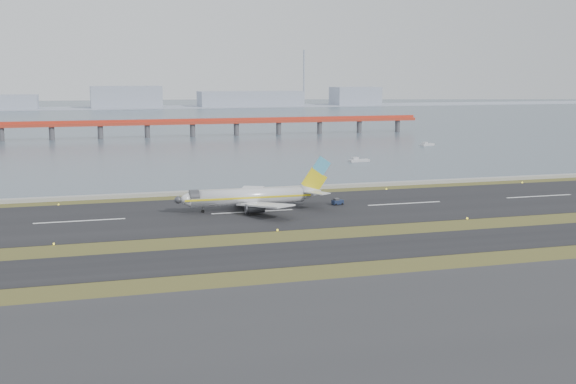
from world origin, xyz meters
name	(u,v)px	position (x,y,z in m)	size (l,w,h in m)	color
ground	(287,239)	(0.00, 0.00, 0.00)	(1000.00, 1000.00, 0.00)	#404D1B
apron_strip	(407,330)	(0.00, -55.00, 0.05)	(1000.00, 50.00, 0.10)	#2E2E30
taxiway_strip	(306,252)	(0.00, -12.00, 0.05)	(1000.00, 18.00, 0.10)	black
runway_strip	(253,212)	(0.00, 30.00, 0.05)	(1000.00, 45.00, 0.10)	black
seawall	(227,191)	(0.00, 60.00, 0.50)	(1000.00, 2.50, 1.00)	#989792
bay_water	(127,116)	(0.00, 460.00, 0.00)	(1400.00, 800.00, 1.30)	#475966
red_pier	(192,123)	(20.00, 250.00, 7.28)	(260.00, 5.00, 10.20)	#B9331F
far_shoreline	(130,102)	(13.62, 620.00, 6.07)	(1400.00, 80.00, 60.50)	#97A0B3
airliner	(254,196)	(0.79, 32.05, 3.46)	(38.52, 32.89, 12.80)	silver
pushback_tug	(337,202)	(22.90, 33.19, 0.86)	(3.02, 2.12, 1.77)	#16213D
workboat_near	(359,160)	(62.85, 118.30, 0.60)	(7.94, 3.07, 1.89)	#BCBCC0
workboat_far	(427,144)	(117.31, 168.65, 0.60)	(8.13, 5.35, 1.89)	#BCBCC0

